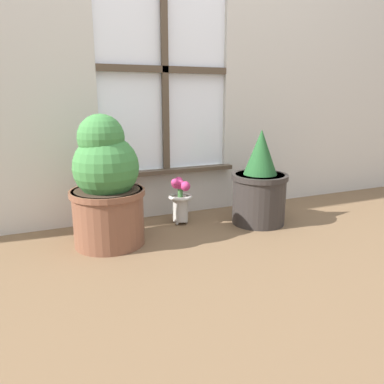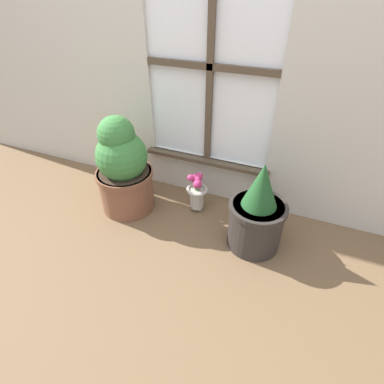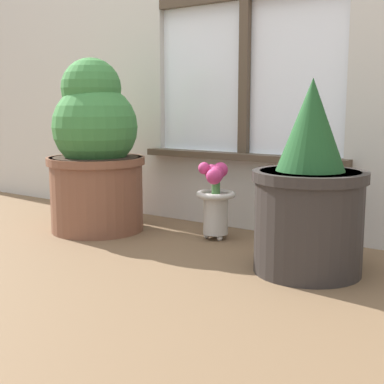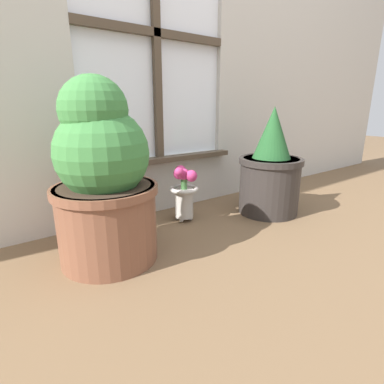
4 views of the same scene
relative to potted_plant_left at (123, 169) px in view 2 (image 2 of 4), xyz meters
name	(u,v)px [view 2 (image 2 of 4)]	position (x,y,z in m)	size (l,w,h in m)	color
ground_plane	(175,241)	(0.42, -0.18, -0.29)	(10.00, 10.00, 0.00)	brown
potted_plant_left	(123,169)	(0.00, 0.00, 0.00)	(0.35, 0.35, 0.62)	brown
potted_plant_right	(257,214)	(0.83, -0.02, -0.07)	(0.31, 0.31, 0.52)	#2D2826
flower_vase	(197,191)	(0.42, 0.14, -0.14)	(0.13, 0.13, 0.26)	#BCB7AD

